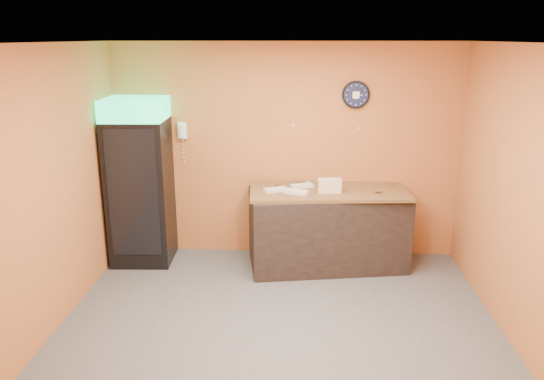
{
  "coord_description": "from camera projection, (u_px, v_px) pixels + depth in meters",
  "views": [
    {
      "loc": [
        0.19,
        -4.8,
        2.85
      ],
      "look_at": [
        -0.1,
        0.6,
        1.28
      ],
      "focal_mm": 35.0,
      "sensor_mm": 36.0,
      "label": 1
    }
  ],
  "objects": [
    {
      "name": "floor",
      "position": [
        279.0,
        327.0,
        5.41
      ],
      "size": [
        4.5,
        4.5,
        0.0
      ],
      "primitive_type": "plane",
      "color": "#47474C",
      "rests_on": "ground"
    },
    {
      "name": "ceiling",
      "position": [
        280.0,
        43.0,
        4.63
      ],
      "size": [
        4.5,
        4.0,
        0.02
      ],
      "primitive_type": "cube",
      "color": "white",
      "rests_on": "back_wall"
    },
    {
      "name": "sub_roll_stack",
      "position": [
        330.0,
        186.0,
        6.46
      ],
      "size": [
        0.29,
        0.14,
        0.18
      ],
      "rotation": [
        0.0,
        0.0,
        0.17
      ],
      "color": "beige",
      "rests_on": "butcher_paper"
    },
    {
      "name": "beverage_cooler",
      "position": [
        139.0,
        184.0,
        6.75
      ],
      "size": [
        0.78,
        0.79,
        2.13
      ],
      "rotation": [
        0.0,
        0.0,
        0.05
      ],
      "color": "black",
      "rests_on": "floor"
    },
    {
      "name": "kitchen_tool",
      "position": [
        308.0,
        183.0,
        6.78
      ],
      "size": [
        0.07,
        0.07,
        0.07
      ],
      "primitive_type": "cylinder",
      "color": "silver",
      "rests_on": "butcher_paper"
    },
    {
      "name": "wall_phone",
      "position": [
        182.0,
        130.0,
        6.88
      ],
      "size": [
        0.12,
        0.1,
        0.21
      ],
      "color": "white",
      "rests_on": "back_wall"
    },
    {
      "name": "wrapped_sandwich_mid",
      "position": [
        296.0,
        192.0,
        6.44
      ],
      "size": [
        0.32,
        0.22,
        0.04
      ],
      "primitive_type": "cube",
      "rotation": [
        0.0,
        0.0,
        -0.39
      ],
      "color": "silver",
      "rests_on": "butcher_paper"
    },
    {
      "name": "left_wall",
      "position": [
        48.0,
        192.0,
        5.14
      ],
      "size": [
        0.02,
        4.0,
        2.8
      ],
      "primitive_type": "cube",
      "color": "#AF6231",
      "rests_on": "floor"
    },
    {
      "name": "wrapped_sandwich_left",
      "position": [
        275.0,
        190.0,
        6.54
      ],
      "size": [
        0.3,
        0.23,
        0.04
      ],
      "primitive_type": "cube",
      "rotation": [
        0.0,
        0.0,
        0.48
      ],
      "color": "silver",
      "rests_on": "butcher_paper"
    },
    {
      "name": "butcher_paper",
      "position": [
        329.0,
        191.0,
        6.61
      ],
      "size": [
        2.02,
        1.02,
        0.04
      ],
      "primitive_type": "cube",
      "rotation": [
        0.0,
        0.0,
        0.08
      ],
      "color": "brown",
      "rests_on": "prep_counter"
    },
    {
      "name": "back_wall",
      "position": [
        286.0,
        152.0,
        6.94
      ],
      "size": [
        4.5,
        0.02,
        2.8
      ],
      "primitive_type": "cube",
      "color": "#AF6231",
      "rests_on": "floor"
    },
    {
      "name": "wall_clock",
      "position": [
        356.0,
        95.0,
        6.65
      ],
      "size": [
        0.35,
        0.06,
        0.35
      ],
      "color": "black",
      "rests_on": "back_wall"
    },
    {
      "name": "wrapped_sandwich_right",
      "position": [
        302.0,
        186.0,
        6.7
      ],
      "size": [
        0.31,
        0.22,
        0.04
      ],
      "primitive_type": "cube",
      "rotation": [
        0.0,
        0.0,
        0.4
      ],
      "color": "silver",
      "rests_on": "butcher_paper"
    },
    {
      "name": "right_wall",
      "position": [
        522.0,
        200.0,
        4.9
      ],
      "size": [
        0.02,
        4.0,
        2.8
      ],
      "primitive_type": "cube",
      "color": "#AF6231",
      "rests_on": "floor"
    },
    {
      "name": "prep_counter",
      "position": [
        327.0,
        230.0,
        6.75
      ],
      "size": [
        2.06,
        1.16,
        0.97
      ],
      "primitive_type": "cube",
      "rotation": [
        0.0,
        0.0,
        0.16
      ],
      "color": "black",
      "rests_on": "floor"
    }
  ]
}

